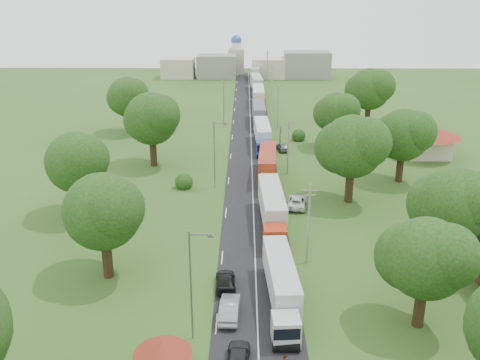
{
  "coord_description": "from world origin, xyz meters",
  "views": [
    {
      "loc": [
        -1.16,
        -57.53,
        28.23
      ],
      "look_at": [
        -1.8,
        10.25,
        3.0
      ],
      "focal_mm": 40.0,
      "sensor_mm": 36.0,
      "label": 1
    }
  ],
  "objects_px": {
    "guard_booth": "(163,356)",
    "info_sign": "(280,132)",
    "car_lane_mid": "(229,309)",
    "truck_0": "(282,285)",
    "car_lane_front": "(238,358)"
  },
  "relations": [
    {
      "from": "guard_booth",
      "to": "info_sign",
      "type": "bearing_deg",
      "value": 78.32
    },
    {
      "from": "car_lane_mid",
      "to": "truck_0",
      "type": "bearing_deg",
      "value": -154.53
    },
    {
      "from": "truck_0",
      "to": "car_lane_front",
      "type": "xyz_separation_m",
      "value": [
        -3.87,
        -8.68,
        -1.26
      ]
    },
    {
      "from": "info_sign",
      "to": "car_lane_mid",
      "type": "height_order",
      "value": "info_sign"
    },
    {
      "from": "truck_0",
      "to": "car_lane_front",
      "type": "relative_size",
      "value": 3.06
    },
    {
      "from": "truck_0",
      "to": "car_lane_mid",
      "type": "bearing_deg",
      "value": -156.98
    },
    {
      "from": "info_sign",
      "to": "car_lane_front",
      "type": "bearing_deg",
      "value": -96.64
    },
    {
      "from": "info_sign",
      "to": "car_lane_mid",
      "type": "relative_size",
      "value": 0.85
    },
    {
      "from": "info_sign",
      "to": "truck_0",
      "type": "distance_m",
      "value": 49.91
    },
    {
      "from": "guard_booth",
      "to": "car_lane_mid",
      "type": "height_order",
      "value": "guard_booth"
    },
    {
      "from": "truck_0",
      "to": "car_lane_front",
      "type": "height_order",
      "value": "truck_0"
    },
    {
      "from": "guard_booth",
      "to": "truck_0",
      "type": "distance_m",
      "value": 13.9
    },
    {
      "from": "info_sign",
      "to": "truck_0",
      "type": "bearing_deg",
      "value": -93.38
    },
    {
      "from": "guard_booth",
      "to": "car_lane_front",
      "type": "bearing_deg",
      "value": 15.03
    },
    {
      "from": "car_lane_mid",
      "to": "guard_booth",
      "type": "bearing_deg",
      "value": 62.46
    }
  ]
}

